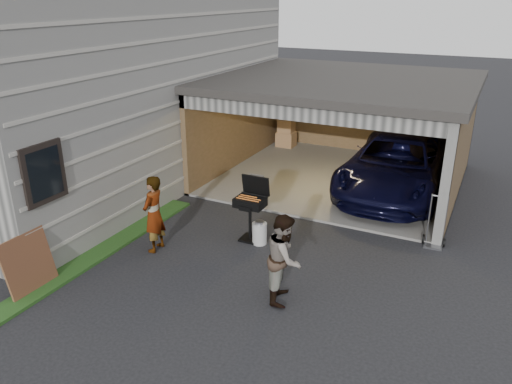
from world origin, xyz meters
TOP-DOWN VIEW (x-y plane):
  - ground at (0.00, 0.00)m, footprint 80.00×80.00m
  - house at (-6.00, 4.00)m, footprint 7.00×11.00m
  - groundcover_strip at (-2.25, -1.00)m, footprint 0.50×8.00m
  - garage at (0.76, 6.79)m, footprint 6.80×6.30m
  - minivan at (2.43, 6.17)m, footprint 2.45×5.26m
  - woman at (-1.33, 0.73)m, footprint 0.44×0.63m
  - man at (1.77, 0.27)m, footprint 0.78×0.90m
  - bbq_grill at (0.23, 2.04)m, footprint 0.63×0.55m
  - propane_tank at (0.48, 1.94)m, footprint 0.39×0.39m
  - plywood_panel at (-2.40, -1.50)m, footprint 0.27×0.97m
  - hand_truck at (3.84, 3.48)m, footprint 0.48×0.36m

SIDE VIEW (x-z plane):
  - ground at x=0.00m, z-range 0.00..0.00m
  - groundcover_strip at x=-2.25m, z-range 0.00..0.06m
  - hand_truck at x=3.84m, z-range -0.35..0.79m
  - propane_tank at x=0.48m, z-range 0.00..0.47m
  - plywood_panel at x=-2.40m, z-range 0.00..1.07m
  - minivan at x=2.43m, z-range 0.00..1.46m
  - man at x=1.77m, z-range 0.00..1.60m
  - woman at x=-1.33m, z-range 0.00..1.63m
  - bbq_grill at x=0.23m, z-range 0.13..1.53m
  - garage at x=0.76m, z-range 0.42..3.32m
  - house at x=-6.00m, z-range 0.00..5.50m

